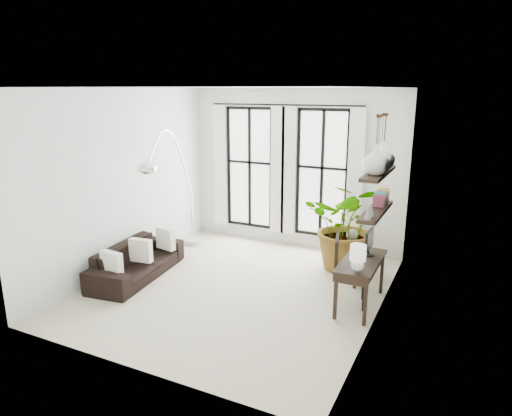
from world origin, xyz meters
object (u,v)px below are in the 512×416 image
Objects in this scene: sofa at (137,261)px; desk_chair at (344,266)px; arc_lamp at (170,159)px; plant at (349,226)px; desk at (360,264)px; buddha at (351,253)px.

desk_chair is (3.51, 0.56, 0.31)m from sofa.
sofa is 1.90× the size of desk_chair.
plant is at bearing 17.80° from arc_lamp.
desk is 0.26m from desk_chair.
plant is 1.55× the size of desk_chair.
buddha is at bearing -66.73° from sofa.
desk is 1.61× the size of buddha.
arc_lamp reaches higher than desk_chair.
desk reaches higher than sofa.
desk is at bearing -68.70° from plant.
arc_lamp is (-3.40, 0.40, 1.35)m from desk_chair.
desk_chair is 0.42× the size of arc_lamp.
arc_lamp reaches higher than desk.
arc_lamp is at bearing 159.24° from desk_chair.
arc_lamp is at bearing -13.09° from sofa.
plant is at bearing -65.62° from sofa.
desk_chair is at bearing -6.67° from arc_lamp.
arc_lamp is at bearing -163.21° from buddha.
plant reaches higher than desk_chair.
buddha is (-0.47, 1.38, -0.37)m from desk.
plant is 1.53m from desk.
desk is at bearing -88.95° from sofa.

